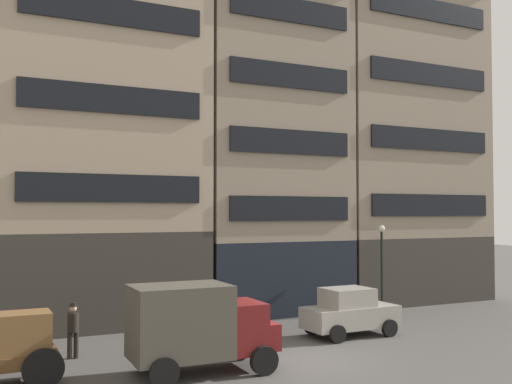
{
  "coord_description": "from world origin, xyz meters",
  "views": [
    {
      "loc": [
        -9.56,
        -16.57,
        4.73
      ],
      "look_at": [
        -0.54,
        2.02,
        5.44
      ],
      "focal_mm": 41.43,
      "sensor_mm": 36.0,
      "label": 1
    }
  ],
  "objects_px": {
    "cargo_wagon": "(4,345)",
    "delivery_truck_near": "(199,325)",
    "sedan_dark": "(350,312)",
    "pedestrian_officer": "(73,328)",
    "streetlamp_curbside": "(382,256)"
  },
  "relations": [
    {
      "from": "cargo_wagon",
      "to": "delivery_truck_near",
      "type": "bearing_deg",
      "value": -11.33
    },
    {
      "from": "sedan_dark",
      "to": "pedestrian_officer",
      "type": "height_order",
      "value": "sedan_dark"
    },
    {
      "from": "cargo_wagon",
      "to": "streetlamp_curbside",
      "type": "bearing_deg",
      "value": 17.0
    },
    {
      "from": "delivery_truck_near",
      "to": "sedan_dark",
      "type": "xyz_separation_m",
      "value": [
        7.06,
        2.48,
        -0.51
      ]
    },
    {
      "from": "streetlamp_curbside",
      "to": "delivery_truck_near",
      "type": "bearing_deg",
      "value": -151.77
    },
    {
      "from": "cargo_wagon",
      "to": "delivery_truck_near",
      "type": "xyz_separation_m",
      "value": [
        5.23,
        -1.05,
        0.28
      ]
    },
    {
      "from": "delivery_truck_near",
      "to": "pedestrian_officer",
      "type": "xyz_separation_m",
      "value": [
        -3.04,
        3.49,
        -0.44
      ]
    },
    {
      "from": "pedestrian_officer",
      "to": "streetlamp_curbside",
      "type": "bearing_deg",
      "value": 10.37
    },
    {
      "from": "cargo_wagon",
      "to": "streetlamp_curbside",
      "type": "relative_size",
      "value": 0.7
    },
    {
      "from": "cargo_wagon",
      "to": "pedestrian_officer",
      "type": "relative_size",
      "value": 1.62
    },
    {
      "from": "cargo_wagon",
      "to": "delivery_truck_near",
      "type": "relative_size",
      "value": 0.66
    },
    {
      "from": "cargo_wagon",
      "to": "delivery_truck_near",
      "type": "height_order",
      "value": "delivery_truck_near"
    },
    {
      "from": "sedan_dark",
      "to": "streetlamp_curbside",
      "type": "xyz_separation_m",
      "value": [
        4.39,
        3.66,
        1.76
      ]
    },
    {
      "from": "delivery_truck_near",
      "to": "sedan_dark",
      "type": "relative_size",
      "value": 1.17
    },
    {
      "from": "delivery_truck_near",
      "to": "cargo_wagon",
      "type": "bearing_deg",
      "value": 168.67
    }
  ]
}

